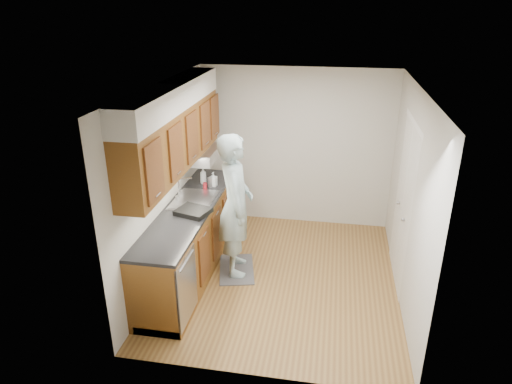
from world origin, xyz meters
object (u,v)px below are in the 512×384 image
soap_bottle_a (203,176)px  soda_can (205,186)px  soap_bottle_b (213,179)px  steel_can (210,182)px  dish_rack (193,211)px  person (235,196)px

soap_bottle_a → soda_can: (0.09, -0.23, -0.07)m
soap_bottle_a → soap_bottle_b: (0.17, -0.07, -0.02)m
soap_bottle_a → soda_can: bearing=-68.7°
soap_bottle_b → soap_bottle_a: bearing=158.4°
steel_can → dish_rack: bearing=-88.3°
soda_can → steel_can: size_ratio=0.78×
soap_bottle_b → soda_can: (-0.08, -0.16, -0.05)m
steel_can → dish_rack: (0.03, -0.91, -0.04)m
person → steel_can: 0.81m
soap_bottle_a → soap_bottle_b: bearing=-21.6°
soap_bottle_b → dish_rack: (-0.01, -0.93, -0.07)m
steel_can → soap_bottle_b: bearing=36.9°
soap_bottle_b → dish_rack: soap_bottle_b is taller
soap_bottle_a → soda_can: size_ratio=2.30×
soap_bottle_b → steel_can: (-0.04, -0.03, -0.04)m
soap_bottle_b → dish_rack: 0.94m
soap_bottle_a → soap_bottle_b: size_ratio=1.17×
person → dish_rack: person is taller
person → steel_can: (-0.50, 0.62, -0.08)m
person → dish_rack: 0.56m
person → soap_bottle_b: 0.80m
person → steel_can: bearing=25.3°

